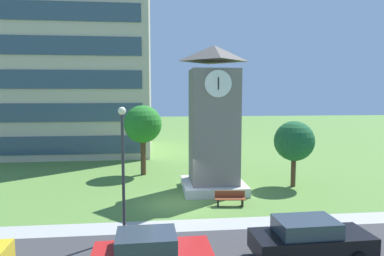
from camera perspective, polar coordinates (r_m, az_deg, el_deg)
ground_plane at (r=21.56m, az=-2.64°, el=-12.27°), size 160.00×160.00×0.00m
kerb_strip at (r=18.19m, az=-1.92°, el=-15.73°), size 120.00×1.60×0.01m
office_building at (r=42.72m, az=-19.05°, el=9.34°), size 17.72×13.79×19.20m
clock_tower at (r=23.54m, az=3.58°, el=0.15°), size 4.18×4.18×9.84m
park_bench at (r=21.07m, az=6.27°, el=-11.41°), size 1.84×0.66×0.88m
street_lamp at (r=16.03m, az=-11.29°, el=-4.87°), size 0.36×0.36×6.05m
tree_streetside at (r=25.68m, az=16.44°, el=-2.10°), size 2.85×2.85×4.72m
tree_by_building at (r=28.41m, az=-8.09°, el=0.53°), size 3.07×3.07×5.71m
parked_car_red at (r=13.34m, az=-6.76°, el=-20.04°), size 4.31×2.13×1.69m
parked_car_black at (r=15.27m, az=18.80°, el=-16.87°), size 4.77×2.14×1.69m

